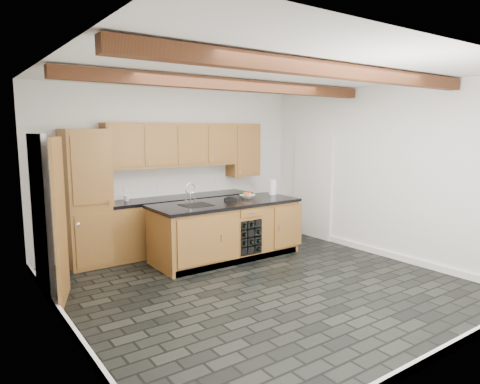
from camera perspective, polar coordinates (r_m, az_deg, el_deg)
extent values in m
plane|color=black|center=(5.99, 2.70, -12.09)|extent=(5.00, 5.00, 0.00)
plane|color=white|center=(7.76, -8.70, 3.13)|extent=(5.00, 0.00, 5.00)
plane|color=white|center=(4.57, -22.70, -0.95)|extent=(0.00, 5.00, 5.00)
plane|color=white|center=(7.45, 18.10, 2.61)|extent=(0.00, 5.00, 5.00)
plane|color=white|center=(5.66, 2.90, 15.55)|extent=(5.00, 5.00, 0.00)
cube|color=#522B15|center=(4.77, 12.20, 15.54)|extent=(4.90, 0.15, 0.15)
cube|color=#522B15|center=(6.13, -0.69, 14.06)|extent=(4.90, 0.15, 0.15)
cube|color=white|center=(4.95, -21.57, -16.54)|extent=(0.04, 5.00, 0.10)
cube|color=white|center=(7.68, 17.56, -7.47)|extent=(0.04, 5.00, 0.10)
cube|color=white|center=(4.46, 24.04, -19.57)|extent=(5.00, 0.04, 0.10)
cube|color=white|center=(5.89, -25.04, -2.89)|extent=(0.06, 0.94, 2.04)
cube|color=olive|center=(5.59, -22.85, -3.55)|extent=(0.31, 0.77, 2.00)
cube|color=white|center=(8.45, 9.68, 0.92)|extent=(0.06, 0.98, 2.04)
cube|color=black|center=(8.47, 9.80, 0.80)|extent=(0.02, 0.86, 1.96)
cube|color=olive|center=(6.93, -19.76, -0.78)|extent=(0.65, 0.60, 2.10)
cube|color=olive|center=(7.63, -7.69, -4.23)|extent=(2.60, 0.60, 0.88)
cube|color=black|center=(7.55, -7.76, -0.78)|extent=(2.64, 0.62, 0.05)
cube|color=white|center=(7.76, -8.80, 1.57)|extent=(2.60, 0.02, 0.52)
cube|color=olive|center=(7.53, -9.02, 6.21)|extent=(2.40, 0.35, 0.75)
cube|color=olive|center=(8.31, 0.35, 5.63)|extent=(0.60, 0.35, 1.00)
cube|color=olive|center=(7.04, -1.90, -5.23)|extent=(2.40, 0.90, 0.88)
cube|color=black|center=(6.94, -1.92, -1.50)|extent=(2.46, 0.96, 0.05)
cube|color=olive|center=(6.28, -5.08, -6.55)|extent=(0.80, 0.02, 0.70)
cube|color=olive|center=(7.24, 6.44, -4.57)|extent=(0.60, 0.02, 0.70)
cube|color=black|center=(6.90, 0.78, -5.85)|extent=(0.42, 0.30, 0.56)
cylinder|color=black|center=(7.00, 1.91, -7.41)|extent=(0.07, 0.26, 0.07)
cylinder|color=black|center=(6.97, 1.91, -6.30)|extent=(0.07, 0.26, 0.07)
cylinder|color=black|center=(6.74, 0.02, -4.35)|extent=(0.07, 0.26, 0.07)
cylinder|color=black|center=(6.82, 0.98, -4.20)|extent=(0.07, 0.26, 0.07)
cylinder|color=black|center=(6.93, 1.92, -5.18)|extent=(0.07, 0.26, 0.07)
cylinder|color=black|center=(6.89, 0.98, -6.48)|extent=(0.07, 0.26, 0.07)
cylinder|color=black|center=(6.77, 0.02, -5.51)|extent=(0.07, 0.26, 0.07)
cylinder|color=black|center=(6.81, 0.02, -6.65)|extent=(0.07, 0.26, 0.07)
cube|color=black|center=(6.66, -5.87, -1.79)|extent=(0.45, 0.40, 0.02)
cylinder|color=silver|center=(6.80, -6.64, -0.70)|extent=(0.02, 0.02, 0.20)
torus|color=silver|center=(6.77, -6.66, 0.47)|extent=(0.18, 0.02, 0.18)
cylinder|color=silver|center=(6.77, -7.22, -1.26)|extent=(0.02, 0.02, 0.08)
cylinder|color=silver|center=(6.84, -6.04, -1.13)|extent=(0.02, 0.02, 0.08)
cube|color=black|center=(7.05, -1.29, -0.97)|extent=(0.22, 0.18, 0.04)
cylinder|color=black|center=(7.04, -1.29, -0.73)|extent=(0.13, 0.13, 0.02)
imported|color=white|center=(7.28, 1.00, -0.60)|extent=(0.32, 0.32, 0.06)
sphere|color=red|center=(7.31, 1.32, -0.31)|extent=(0.07, 0.07, 0.07)
sphere|color=orange|center=(7.33, 0.88, -0.29)|extent=(0.07, 0.07, 0.07)
sphere|color=#509428|center=(7.28, 0.61, -0.34)|extent=(0.07, 0.07, 0.07)
sphere|color=red|center=(7.23, 0.87, -0.40)|extent=(0.07, 0.07, 0.07)
sphere|color=orange|center=(7.25, 1.32, -0.38)|extent=(0.07, 0.07, 0.07)
cylinder|color=white|center=(7.71, 4.38, 0.65)|extent=(0.13, 0.13, 0.27)
imported|color=white|center=(7.22, -14.89, -0.80)|extent=(0.11, 0.11, 0.10)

